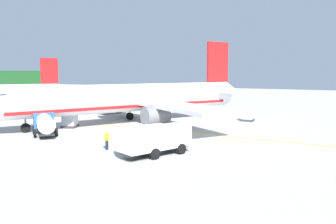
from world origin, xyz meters
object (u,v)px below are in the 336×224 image
(airliner_foreground, at_px, (133,98))
(crew_marshaller, at_px, (107,139))
(service_truck_baggage, at_px, (155,138))
(cargo_container_near, at_px, (70,120))
(cargo_container_mid, at_px, (248,115))
(service_truck_fuel, at_px, (45,123))

(airliner_foreground, distance_m, crew_marshaller, 17.39)
(service_truck_baggage, distance_m, cargo_container_near, 18.73)
(cargo_container_near, bearing_deg, cargo_container_mid, -46.51)
(service_truck_fuel, bearing_deg, service_truck_baggage, -96.61)
(cargo_container_mid, distance_m, crew_marshaller, 25.21)
(service_truck_baggage, bearing_deg, airliner_foreground, 41.11)
(cargo_container_near, xyz_separation_m, cargo_container_mid, (16.97, -17.89, -0.07))
(airliner_foreground, height_order, cargo_container_mid, airliner_foreground)
(service_truck_fuel, relative_size, cargo_container_near, 2.55)
(airliner_foreground, xyz_separation_m, service_truck_fuel, (-13.01, 2.67, -2.00))
(service_truck_baggage, bearing_deg, service_truck_fuel, 83.39)
(airliner_foreground, relative_size, crew_marshaller, 22.68)
(service_truck_fuel, bearing_deg, cargo_container_mid, -35.91)
(airliner_foreground, height_order, service_truck_baggage, airliner_foreground)
(crew_marshaller, bearing_deg, service_truck_fuel, 78.21)
(service_truck_fuel, distance_m, cargo_container_mid, 27.62)
(service_truck_baggage, bearing_deg, cargo_container_near, 67.37)
(service_truck_baggage, relative_size, cargo_container_mid, 3.49)
(cargo_container_mid, bearing_deg, crew_marshaller, 167.39)
(cargo_container_near, bearing_deg, service_truck_baggage, -112.63)
(cargo_container_near, bearing_deg, service_truck_fuel, -162.64)
(airliner_foreground, xyz_separation_m, cargo_container_mid, (9.36, -13.53, -2.48))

